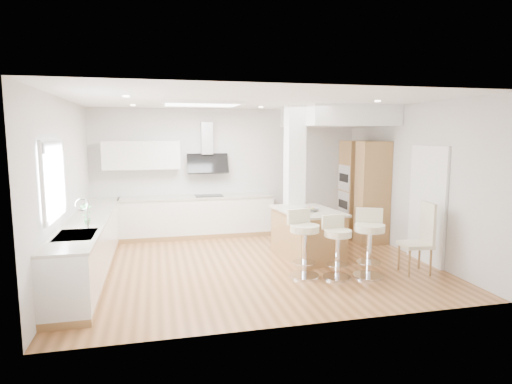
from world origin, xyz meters
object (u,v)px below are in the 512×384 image
object	(u,v)px
bar_stool_b	(337,244)
bar_stool_c	(369,239)
dining_chair	(422,236)
peninsula	(307,233)
bar_stool_a	(304,240)

from	to	relation	value
bar_stool_b	bar_stool_c	distance (m)	0.52
bar_stool_c	dining_chair	size ratio (longest dim) A/B	0.93
dining_chair	bar_stool_b	bearing A→B (deg)	-177.34
peninsula	bar_stool_c	xyz separation A→B (m)	(0.57, -1.26, 0.16)
peninsula	bar_stool_b	bearing A→B (deg)	-93.66
peninsula	bar_stool_c	bearing A→B (deg)	-71.89
bar_stool_c	dining_chair	bearing A→B (deg)	22.36
peninsula	dining_chair	bearing A→B (deg)	-46.95
bar_stool_b	dining_chair	xyz separation A→B (m)	(1.43, -0.08, 0.07)
dining_chair	bar_stool_a	bearing A→B (deg)	177.97
bar_stool_a	bar_stool_b	bearing A→B (deg)	-35.64
bar_stool_b	dining_chair	world-z (taller)	dining_chair
bar_stool_a	bar_stool_b	world-z (taller)	bar_stool_a
peninsula	bar_stool_a	world-z (taller)	bar_stool_a
peninsula	dining_chair	distance (m)	1.97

